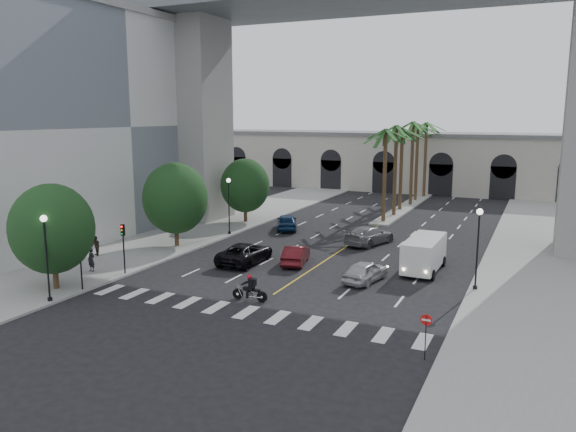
{
  "coord_description": "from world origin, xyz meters",
  "views": [
    {
      "loc": [
        14.87,
        -28.17,
        11.11
      ],
      "look_at": [
        -0.81,
        6.0,
        4.28
      ],
      "focal_mm": 35.0,
      "sensor_mm": 36.0,
      "label": 1
    }
  ],
  "objects_px": {
    "car_a": "(365,271)",
    "motorcycle_rider": "(251,289)",
    "lamp_post_left_far": "(229,201)",
    "pedestrian_a": "(91,260)",
    "pedestrian_b": "(96,246)",
    "traffic_signal_near": "(80,253)",
    "lamp_post_right": "(478,242)",
    "lamp_post_left_near": "(46,251)",
    "do_not_enter_sign": "(426,327)",
    "cargo_van": "(424,253)",
    "car_e": "(287,222)",
    "car_b": "(296,255)",
    "traffic_signal_far": "(123,240)",
    "car_c": "(245,253)",
    "car_d": "(369,235)"
  },
  "relations": [
    {
      "from": "lamp_post_left_far",
      "to": "car_e",
      "type": "bearing_deg",
      "value": 49.76
    },
    {
      "from": "motorcycle_rider",
      "to": "car_b",
      "type": "xyz_separation_m",
      "value": [
        -0.97,
        8.91,
        -0.03
      ]
    },
    {
      "from": "traffic_signal_near",
      "to": "motorcycle_rider",
      "type": "bearing_deg",
      "value": 15.3
    },
    {
      "from": "lamp_post_left_far",
      "to": "pedestrian_a",
      "type": "height_order",
      "value": "lamp_post_left_far"
    },
    {
      "from": "lamp_post_left_near",
      "to": "do_not_enter_sign",
      "type": "height_order",
      "value": "lamp_post_left_near"
    },
    {
      "from": "car_e",
      "to": "car_d",
      "type": "bearing_deg",
      "value": 138.92
    },
    {
      "from": "car_b",
      "to": "cargo_van",
      "type": "height_order",
      "value": "cargo_van"
    },
    {
      "from": "lamp_post_right",
      "to": "car_a",
      "type": "xyz_separation_m",
      "value": [
        -6.98,
        -0.92,
        -2.5
      ]
    },
    {
      "from": "traffic_signal_near",
      "to": "do_not_enter_sign",
      "type": "relative_size",
      "value": 1.66
    },
    {
      "from": "car_b",
      "to": "pedestrian_b",
      "type": "height_order",
      "value": "pedestrian_b"
    },
    {
      "from": "cargo_van",
      "to": "car_e",
      "type": "bearing_deg",
      "value": 149.18
    },
    {
      "from": "pedestrian_a",
      "to": "pedestrian_b",
      "type": "bearing_deg",
      "value": 136.28
    },
    {
      "from": "lamp_post_left_far",
      "to": "lamp_post_right",
      "type": "relative_size",
      "value": 1.0
    },
    {
      "from": "do_not_enter_sign",
      "to": "lamp_post_right",
      "type": "bearing_deg",
      "value": 88.48
    },
    {
      "from": "cargo_van",
      "to": "traffic_signal_near",
      "type": "bearing_deg",
      "value": -143.05
    },
    {
      "from": "car_c",
      "to": "traffic_signal_near",
      "type": "bearing_deg",
      "value": 59.03
    },
    {
      "from": "traffic_signal_near",
      "to": "cargo_van",
      "type": "height_order",
      "value": "traffic_signal_near"
    },
    {
      "from": "car_c",
      "to": "cargo_van",
      "type": "xyz_separation_m",
      "value": [
        12.74,
        3.29,
        0.58
      ]
    },
    {
      "from": "traffic_signal_near",
      "to": "pedestrian_b",
      "type": "relative_size",
      "value": 2.31
    },
    {
      "from": "cargo_van",
      "to": "lamp_post_right",
      "type": "bearing_deg",
      "value": -38.64
    },
    {
      "from": "lamp_post_left_near",
      "to": "lamp_post_left_far",
      "type": "bearing_deg",
      "value": 90.0
    },
    {
      "from": "traffic_signal_far",
      "to": "car_c",
      "type": "xyz_separation_m",
      "value": [
        6.05,
        6.43,
        -1.74
      ]
    },
    {
      "from": "motorcycle_rider",
      "to": "car_a",
      "type": "relative_size",
      "value": 0.54
    },
    {
      "from": "car_c",
      "to": "car_e",
      "type": "height_order",
      "value": "car_e"
    },
    {
      "from": "car_b",
      "to": "car_d",
      "type": "relative_size",
      "value": 0.79
    },
    {
      "from": "motorcycle_rider",
      "to": "cargo_van",
      "type": "height_order",
      "value": "cargo_van"
    },
    {
      "from": "traffic_signal_near",
      "to": "car_d",
      "type": "relative_size",
      "value": 0.67
    },
    {
      "from": "lamp_post_left_far",
      "to": "traffic_signal_near",
      "type": "xyz_separation_m",
      "value": [
        0.1,
        -18.5,
        -0.71
      ]
    },
    {
      "from": "traffic_signal_near",
      "to": "lamp_post_right",
      "type": "bearing_deg",
      "value": 24.82
    },
    {
      "from": "car_a",
      "to": "motorcycle_rider",
      "type": "bearing_deg",
      "value": 62.84
    },
    {
      "from": "lamp_post_left_far",
      "to": "lamp_post_right",
      "type": "distance_m",
      "value": 24.16
    },
    {
      "from": "traffic_signal_far",
      "to": "car_e",
      "type": "distance_m",
      "value": 19.44
    },
    {
      "from": "pedestrian_b",
      "to": "car_d",
      "type": "bearing_deg",
      "value": 66.36
    },
    {
      "from": "car_e",
      "to": "pedestrian_a",
      "type": "relative_size",
      "value": 2.81
    },
    {
      "from": "lamp_post_right",
      "to": "car_b",
      "type": "height_order",
      "value": "lamp_post_right"
    },
    {
      "from": "lamp_post_right",
      "to": "car_b",
      "type": "distance_m",
      "value": 13.38
    },
    {
      "from": "lamp_post_left_far",
      "to": "car_b",
      "type": "xyz_separation_m",
      "value": [
        9.72,
        -6.7,
        -2.51
      ]
    },
    {
      "from": "lamp_post_left_far",
      "to": "do_not_enter_sign",
      "type": "bearing_deg",
      "value": -41.81
    },
    {
      "from": "traffic_signal_near",
      "to": "car_a",
      "type": "distance_m",
      "value": 18.5
    },
    {
      "from": "cargo_van",
      "to": "pedestrian_a",
      "type": "distance_m",
      "value": 23.63
    },
    {
      "from": "lamp_post_left_near",
      "to": "car_e",
      "type": "bearing_deg",
      "value": 81.5
    },
    {
      "from": "motorcycle_rider",
      "to": "do_not_enter_sign",
      "type": "distance_m",
      "value": 11.93
    },
    {
      "from": "traffic_signal_near",
      "to": "do_not_enter_sign",
      "type": "distance_m",
      "value": 21.85
    },
    {
      "from": "car_d",
      "to": "pedestrian_a",
      "type": "height_order",
      "value": "pedestrian_a"
    },
    {
      "from": "lamp_post_left_near",
      "to": "pedestrian_a",
      "type": "xyz_separation_m",
      "value": [
        -2.39,
        5.94,
        -2.24
      ]
    },
    {
      "from": "traffic_signal_far",
      "to": "pedestrian_a",
      "type": "xyz_separation_m",
      "value": [
        -2.49,
        -0.56,
        -1.53
      ]
    },
    {
      "from": "motorcycle_rider",
      "to": "pedestrian_b",
      "type": "bearing_deg",
      "value": 162.61
    },
    {
      "from": "lamp_post_left_near",
      "to": "lamp_post_left_far",
      "type": "height_order",
      "value": "same"
    },
    {
      "from": "lamp_post_left_far",
      "to": "car_c",
      "type": "xyz_separation_m",
      "value": [
        6.15,
        -8.07,
        -2.45
      ]
    },
    {
      "from": "lamp_post_right",
      "to": "car_e",
      "type": "xyz_separation_m",
      "value": [
        -18.99,
        12.51,
        -2.43
      ]
    }
  ]
}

